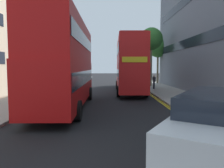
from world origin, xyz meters
name	(u,v)px	position (x,y,z in m)	size (l,w,h in m)	color
sidewalk_right	(188,101)	(6.50, 16.00, 0.07)	(4.00, 80.00, 0.14)	#9E9991
sidewalk_left	(22,101)	(-6.50, 16.00, 0.07)	(4.00, 80.00, 0.14)	#9E9991
kerb_line_outer	(169,107)	(4.40, 14.00, 0.00)	(0.10, 56.00, 0.01)	yellow
kerb_line_inner	(166,107)	(4.24, 14.00, 0.00)	(0.10, 56.00, 0.01)	yellow
double_decker_bus_away	(66,62)	(-2.49, 13.56, 3.03)	(2.91, 10.84, 5.64)	#B20F0F
double_decker_bus_oncoming	(130,64)	(2.40, 21.82, 3.03)	(2.92, 10.84, 5.64)	red
taxi_minivan	(223,140)	(2.97, 4.42, 1.07)	(4.10, 5.07, 2.12)	silver
pedestrian_far	(154,82)	(5.48, 24.21, 0.99)	(0.34, 0.22, 1.62)	#2D2D38
street_tree_near	(158,48)	(7.94, 33.41, 5.72)	(3.09, 3.09, 7.17)	#6B6047
street_tree_mid	(151,39)	(5.83, 28.03, 6.36)	(2.99, 2.99, 7.78)	#6B6047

